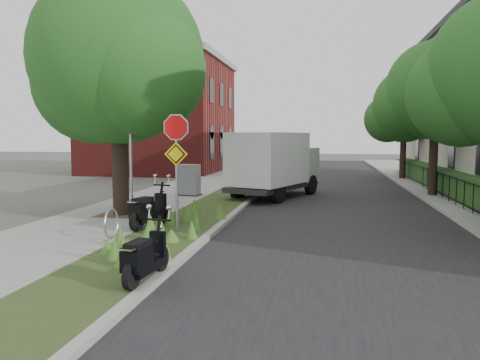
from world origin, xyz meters
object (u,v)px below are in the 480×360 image
(scooter_near, at_px, (146,213))
(utility_cabinet, at_px, (189,181))
(sign_assembly, at_px, (176,148))
(scooter_far, at_px, (142,262))
(box_truck, at_px, (274,162))

(scooter_near, bearing_deg, utility_cabinet, 97.33)
(sign_assembly, distance_m, scooter_near, 2.03)
(utility_cabinet, bearing_deg, scooter_far, -77.21)
(scooter_near, height_order, utility_cabinet, utility_cabinet)
(sign_assembly, relative_size, scooter_near, 1.80)
(sign_assembly, distance_m, box_truck, 8.32)
(sign_assembly, relative_size, scooter_far, 2.01)
(sign_assembly, height_order, scooter_far, sign_assembly)
(scooter_far, bearing_deg, scooter_near, 110.84)
(scooter_near, distance_m, box_truck, 8.38)
(scooter_far, xyz_separation_m, utility_cabinet, (-2.65, 11.66, 0.26))
(box_truck, xyz_separation_m, utility_cabinet, (-3.55, -0.78, -0.80))
(scooter_far, height_order, utility_cabinet, utility_cabinet)
(scooter_near, bearing_deg, scooter_far, -69.16)
(sign_assembly, distance_m, scooter_far, 4.76)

